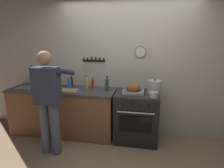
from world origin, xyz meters
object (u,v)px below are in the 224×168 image
person_cook (48,97)px  stock_pot (155,87)px  cutting_board (68,91)px  bottle_soy_sauce (71,82)px  stove (136,116)px  bottle_dish_soap (70,83)px  bottle_cooking_oil (87,83)px  roasting_pan (133,89)px  bottle_olive_oil (107,85)px  bottle_hot_sauce (93,84)px  saucepan (154,95)px

person_cook → stock_pot: size_ratio=6.46×
cutting_board → bottle_soy_sauce: (-0.07, 0.35, 0.08)m
stove → person_cook: 1.57m
stove → bottle_dish_soap: bearing=177.2°
cutting_board → bottle_soy_sauce: 0.37m
person_cook → bottle_cooking_oil: bearing=-30.5°
roasting_pan → stock_pot: size_ratio=1.37×
bottle_cooking_oil → bottle_soy_sauce: bearing=162.9°
bottle_olive_oil → stove: bearing=-4.1°
person_cook → bottle_soy_sauce: 0.89m
bottle_olive_oil → bottle_hot_sauce: (-0.31, 0.12, -0.02)m
person_cook → bottle_soy_sauce: size_ratio=7.55×
stove → person_cook: (-1.33, -0.66, 0.50)m
bottle_soy_sauce → person_cook: bearing=-91.0°
roasting_pan → bottle_cooking_oil: bearing=167.5°
stove → saucepan: 0.61m
bottle_olive_oil → saucepan: bearing=-17.3°
person_cook → bottle_cooking_oil: 0.86m
bottle_olive_oil → bottle_hot_sauce: 0.33m
stock_pot → roasting_pan: bearing=-164.0°
bottle_cooking_oil → bottle_dish_soap: 0.32m
bottle_olive_oil → bottle_cooking_oil: 0.42m
person_cook → bottle_dish_soap: size_ratio=6.98×
stock_pot → bottle_dish_soap: 1.58m
cutting_board → bottle_cooking_oil: size_ratio=1.45×
bottle_olive_oil → bottle_cooking_oil: bearing=169.0°
bottle_olive_oil → cutting_board: bearing=-166.6°
bottle_cooking_oil → bottle_hot_sauce: bearing=20.5°
cutting_board → saucepan: bearing=-3.4°
cutting_board → bottle_dish_soap: bearing=101.2°
cutting_board → stock_pot: bearing=5.5°
bottle_dish_soap → bottle_hot_sauce: bearing=13.1°
cutting_board → stove: bearing=5.7°
stove → bottle_olive_oil: bearing=175.9°
saucepan → bottle_soy_sauce: bearing=164.4°
stove → roasting_pan: bearing=-129.4°
bottle_hot_sauce → bottle_dish_soap: bearing=-166.9°
person_cook → stock_pot: person_cook is taller
bottle_soy_sauce → bottle_cooking_oil: (0.35, -0.11, 0.01)m
bottle_soy_sauce → bottle_dish_soap: bottle_dish_soap is taller
bottle_hot_sauce → bottle_dish_soap: (-0.43, -0.10, 0.01)m
person_cook → bottle_hot_sauce: size_ratio=7.90×
person_cook → stove: bearing=-69.2°
bottle_dish_soap → cutting_board: bearing=-78.8°
saucepan → cutting_board: saucepan is taller
saucepan → cutting_board: bearing=176.6°
person_cook → bottle_olive_oil: person_cook is taller
person_cook → stock_pot: bearing=-72.7°
roasting_pan → bottle_hot_sauce: (-0.79, 0.24, 0.00)m
stove → bottle_soy_sauce: bearing=170.2°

